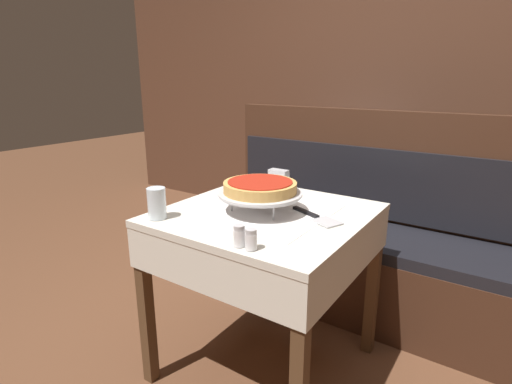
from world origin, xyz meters
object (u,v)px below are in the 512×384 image
object	(u,v)px
water_glass_near	(157,203)
napkin_holder	(279,178)
dining_table_rear	(346,166)
booth_bench	(354,251)
salt_shaker	(239,236)
pizza_server	(316,217)
dining_table_front	(266,237)
pizza_pan_stand	(260,194)
condiment_caddy	(336,146)
deep_dish_pizza	(260,187)
pepper_shaker	(251,239)

from	to	relation	value
water_glass_near	napkin_holder	xyz separation A→B (m)	(0.16, 0.68, -0.02)
dining_table_rear	napkin_holder	distance (m)	1.21
booth_bench	salt_shaker	distance (m)	1.21
dining_table_rear	pizza_server	size ratio (longest dim) A/B	3.03
booth_bench	dining_table_front	bearing A→B (deg)	-99.77
dining_table_front	pizza_pan_stand	bearing A→B (deg)	-136.54
dining_table_front	pizza_pan_stand	xyz separation A→B (m)	(-0.02, -0.02, 0.19)
pizza_server	condiment_caddy	world-z (taller)	condiment_caddy
napkin_holder	condiment_caddy	world-z (taller)	condiment_caddy
pizza_pan_stand	dining_table_front	bearing A→B (deg)	43.46
dining_table_rear	booth_bench	world-z (taller)	booth_bench
dining_table_front	water_glass_near	distance (m)	0.48
deep_dish_pizza	pepper_shaker	distance (m)	0.39
pizza_server	pepper_shaker	size ratio (longest dim) A/B	3.57
pizza_pan_stand	water_glass_near	xyz separation A→B (m)	(-0.30, -0.30, -0.01)
pizza_pan_stand	pizza_server	world-z (taller)	pizza_pan_stand
booth_bench	pepper_shaker	bearing A→B (deg)	-88.01
dining_table_front	dining_table_rear	xyz separation A→B (m)	(-0.26, 1.55, -0.00)
pizza_pan_stand	deep_dish_pizza	xyz separation A→B (m)	(0.00, -0.00, 0.03)
dining_table_front	booth_bench	size ratio (longest dim) A/B	0.45
pizza_pan_stand	napkin_holder	xyz separation A→B (m)	(-0.14, 0.38, -0.03)
condiment_caddy	pizza_pan_stand	bearing A→B (deg)	-78.65
dining_table_rear	water_glass_near	distance (m)	1.87
pizza_server	salt_shaker	world-z (taller)	salt_shaker
dining_table_front	water_glass_near	bearing A→B (deg)	-134.85
dining_table_front	salt_shaker	xyz separation A→B (m)	(0.12, -0.35, 0.15)
booth_bench	deep_dish_pizza	bearing A→B (deg)	-100.91
water_glass_near	condiment_caddy	world-z (taller)	condiment_caddy
pepper_shaker	pizza_server	bearing A→B (deg)	83.79
dining_table_front	pizza_server	size ratio (longest dim) A/B	3.20
pizza_pan_stand	pepper_shaker	distance (m)	0.39
pepper_shaker	condiment_caddy	world-z (taller)	condiment_caddy
pizza_server	dining_table_rear	bearing A→B (deg)	107.28
dining_table_rear	napkin_holder	size ratio (longest dim) A/B	7.64
booth_bench	pepper_shaker	xyz separation A→B (m)	(0.04, -1.11, 0.47)
booth_bench	pepper_shaker	size ratio (longest dim) A/B	25.24
dining_table_rear	pizza_pan_stand	distance (m)	1.60
napkin_holder	pepper_shaker	bearing A→B (deg)	-65.68
booth_bench	pizza_server	distance (m)	0.84
napkin_holder	booth_bench	bearing A→B (deg)	54.31
water_glass_near	pizza_pan_stand	bearing A→B (deg)	45.25
deep_dish_pizza	pepper_shaker	xyz separation A→B (m)	(0.19, -0.34, -0.07)
salt_shaker	condiment_caddy	xyz separation A→B (m)	(-0.44, 1.85, 0.00)
water_glass_near	napkin_holder	size ratio (longest dim) A/B	1.25
pizza_server	napkin_holder	size ratio (longest dim) A/B	2.53
water_glass_near	napkin_holder	distance (m)	0.69
salt_shaker	napkin_holder	size ratio (longest dim) A/B	0.74
water_glass_near	salt_shaker	world-z (taller)	water_glass_near
pizza_server	water_glass_near	xyz separation A→B (m)	(-0.53, -0.36, 0.06)
pepper_shaker	pizza_pan_stand	bearing A→B (deg)	119.11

